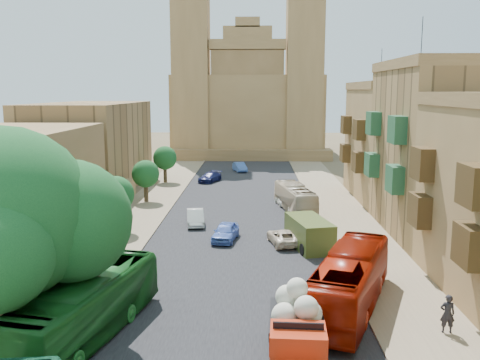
{
  "coord_description": "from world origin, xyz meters",
  "views": [
    {
      "loc": [
        1.18,
        -18.04,
        11.36
      ],
      "look_at": [
        0.0,
        26.0,
        4.0
      ],
      "focal_mm": 40.0,
      "sensor_mm": 36.0,
      "label": 1
    }
  ],
  "objects_px": {
    "pedestrian_c": "(372,283)",
    "street_tree_a": "(63,226)",
    "bus_cream_east": "(295,198)",
    "car_blue_a": "(225,232)",
    "ficus_tree": "(7,220)",
    "car_dkblue": "(210,177)",
    "pedestrian_a": "(447,314)",
    "red_truck": "(297,332)",
    "car_white_b": "(284,199)",
    "church": "(248,101)",
    "street_tree_b": "(116,195)",
    "bus_red_east": "(349,281)",
    "car_blue_b": "(240,167)",
    "car_cream": "(283,237)",
    "bus_green_north": "(87,308)",
    "olive_pickup": "(309,234)",
    "car_white_a": "(195,217)",
    "street_tree_c": "(146,174)",
    "street_tree_d": "(165,158)"
  },
  "relations": [
    {
      "from": "pedestrian_c",
      "to": "street_tree_a",
      "type": "bearing_deg",
      "value": -95.54
    },
    {
      "from": "bus_cream_east",
      "to": "car_blue_a",
      "type": "height_order",
      "value": "bus_cream_east"
    },
    {
      "from": "ficus_tree",
      "to": "street_tree_a",
      "type": "height_order",
      "value": "ficus_tree"
    },
    {
      "from": "car_dkblue",
      "to": "pedestrian_a",
      "type": "relative_size",
      "value": 2.21
    },
    {
      "from": "red_truck",
      "to": "car_white_b",
      "type": "xyz_separation_m",
      "value": [
        1.21,
        32.13,
        -0.98
      ]
    },
    {
      "from": "church",
      "to": "street_tree_b",
      "type": "height_order",
      "value": "church"
    },
    {
      "from": "bus_red_east",
      "to": "car_blue_b",
      "type": "relative_size",
      "value": 2.83
    },
    {
      "from": "car_blue_a",
      "to": "pedestrian_a",
      "type": "bearing_deg",
      "value": -44.82
    },
    {
      "from": "church",
      "to": "ficus_tree",
      "type": "xyz_separation_m",
      "value": [
        -9.41,
        -74.61,
        -3.63
      ]
    },
    {
      "from": "street_tree_a",
      "to": "car_dkblue",
      "type": "relative_size",
      "value": 1.27
    },
    {
      "from": "car_cream",
      "to": "car_blue_b",
      "type": "xyz_separation_m",
      "value": [
        -4.25,
        36.55,
        0.08
      ]
    },
    {
      "from": "bus_cream_east",
      "to": "car_blue_b",
      "type": "xyz_separation_m",
      "value": [
        -5.99,
        25.05,
        -0.6
      ]
    },
    {
      "from": "street_tree_b",
      "to": "bus_green_north",
      "type": "bearing_deg",
      "value": -79.53
    },
    {
      "from": "bus_green_north",
      "to": "car_cream",
      "type": "xyz_separation_m",
      "value": [
        9.88,
        15.7,
        -0.93
      ]
    },
    {
      "from": "bus_red_east",
      "to": "car_blue_a",
      "type": "relative_size",
      "value": 2.75
    },
    {
      "from": "car_blue_a",
      "to": "car_blue_b",
      "type": "distance_m",
      "value": 35.66
    },
    {
      "from": "church",
      "to": "olive_pickup",
      "type": "height_order",
      "value": "church"
    },
    {
      "from": "ficus_tree",
      "to": "bus_green_north",
      "type": "xyz_separation_m",
      "value": [
        2.91,
        1.06,
        -4.39
      ]
    },
    {
      "from": "red_truck",
      "to": "car_dkblue",
      "type": "relative_size",
      "value": 1.47
    },
    {
      "from": "car_blue_b",
      "to": "car_white_a",
      "type": "bearing_deg",
      "value": -110.56
    },
    {
      "from": "car_white_b",
      "to": "pedestrian_a",
      "type": "relative_size",
      "value": 1.78
    },
    {
      "from": "olive_pickup",
      "to": "car_white_a",
      "type": "bearing_deg",
      "value": 144.7
    },
    {
      "from": "pedestrian_a",
      "to": "red_truck",
      "type": "bearing_deg",
      "value": 29.62
    },
    {
      "from": "bus_cream_east",
      "to": "car_white_a",
      "type": "relative_size",
      "value": 2.23
    },
    {
      "from": "street_tree_b",
      "to": "pedestrian_a",
      "type": "bearing_deg",
      "value": -41.36
    },
    {
      "from": "street_tree_b",
      "to": "car_dkblue",
      "type": "distance_m",
      "value": 25.13
    },
    {
      "from": "street_tree_c",
      "to": "olive_pickup",
      "type": "relative_size",
      "value": 0.78
    },
    {
      "from": "ficus_tree",
      "to": "street_tree_c",
      "type": "xyz_separation_m",
      "value": [
        -0.59,
        31.99,
        -2.98
      ]
    },
    {
      "from": "car_white_b",
      "to": "street_tree_d",
      "type": "bearing_deg",
      "value": -52.28
    },
    {
      "from": "pedestrian_c",
      "to": "street_tree_d",
      "type": "bearing_deg",
      "value": -155.69
    },
    {
      "from": "bus_red_east",
      "to": "pedestrian_a",
      "type": "relative_size",
      "value": 5.83
    },
    {
      "from": "ficus_tree",
      "to": "car_blue_a",
      "type": "relative_size",
      "value": 2.47
    },
    {
      "from": "car_dkblue",
      "to": "car_white_a",
      "type": "bearing_deg",
      "value": -67.08
    },
    {
      "from": "street_tree_c",
      "to": "pedestrian_a",
      "type": "xyz_separation_m",
      "value": [
        20.36,
        -29.92,
        -1.95
      ]
    },
    {
      "from": "street_tree_c",
      "to": "car_dkblue",
      "type": "relative_size",
      "value": 1.03
    },
    {
      "from": "car_cream",
      "to": "car_white_a",
      "type": "bearing_deg",
      "value": -49.58
    },
    {
      "from": "red_truck",
      "to": "bus_cream_east",
      "type": "bearing_deg",
      "value": 85.87
    },
    {
      "from": "car_blue_b",
      "to": "car_dkblue",
      "type": "bearing_deg",
      "value": -126.58
    },
    {
      "from": "street_tree_c",
      "to": "pedestrian_a",
      "type": "distance_m",
      "value": 36.24
    },
    {
      "from": "bus_red_east",
      "to": "car_white_a",
      "type": "bearing_deg",
      "value": -39.94
    },
    {
      "from": "car_white_a",
      "to": "car_dkblue",
      "type": "bearing_deg",
      "value": 83.51
    },
    {
      "from": "street_tree_c",
      "to": "car_dkblue",
      "type": "height_order",
      "value": "street_tree_c"
    },
    {
      "from": "street_tree_c",
      "to": "car_cream",
      "type": "height_order",
      "value": "street_tree_c"
    },
    {
      "from": "ficus_tree",
      "to": "car_blue_a",
      "type": "xyz_separation_m",
      "value": [
        8.41,
        17.65,
        -5.2
      ]
    },
    {
      "from": "street_tree_c",
      "to": "car_blue_b",
      "type": "bearing_deg",
      "value": 66.82
    },
    {
      "from": "car_cream",
      "to": "car_white_b",
      "type": "xyz_separation_m",
      "value": [
        0.81,
        14.03,
        0.02
      ]
    },
    {
      "from": "olive_pickup",
      "to": "car_dkblue",
      "type": "xyz_separation_m",
      "value": [
        -9.63,
        28.37,
        -0.44
      ]
    },
    {
      "from": "bus_green_north",
      "to": "street_tree_d",
      "type": "bearing_deg",
      "value": 107.36
    },
    {
      "from": "car_dkblue",
      "to": "bus_red_east",
      "type": "bearing_deg",
      "value": -53.61
    },
    {
      "from": "street_tree_d",
      "to": "car_blue_a",
      "type": "height_order",
      "value": "street_tree_d"
    }
  ]
}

